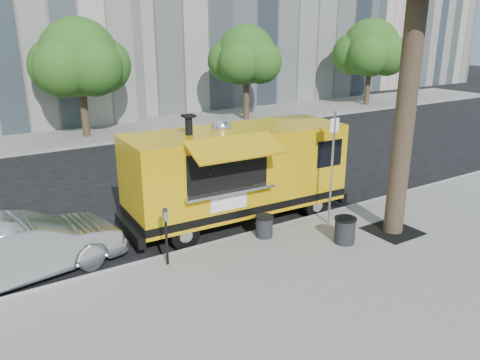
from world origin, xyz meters
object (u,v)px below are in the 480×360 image
Objects in this scene: sedan at (23,248)px; trash_bin_left at (345,229)px; parking_meter at (166,229)px; food_truck at (237,172)px; far_tree_c at (246,55)px; sign_post at (332,162)px; trash_bin_right at (264,225)px; far_tree_d at (371,48)px; far_tree_b at (79,58)px.

sedan is 6.43× the size of trash_bin_left.
food_truck is (2.74, 1.52, 0.46)m from parking_meter.
far_tree_c is 15.48m from sign_post.
trash_bin_left is at bearing -42.60° from trash_bin_right.
sedan is at bearing 166.25° from trash_bin_right.
far_tree_c is at bearing 58.21° from food_truck.
food_truck is 1.53× the size of sedan.
trash_bin_right is at bearing -112.45° from sedan.
food_truck is at bearing -96.88° from sedan.
far_tree_d is at bearing 40.70° from sign_post.
far_tree_d is 27.02m from sedan.
trash_bin_right is (-8.37, -13.70, -3.27)m from far_tree_c.
far_tree_d reaches higher than far_tree_c.
trash_bin_left is (2.07, -15.32, -3.34)m from far_tree_b.
far_tree_c is 1.26× the size of sedan.
food_truck is 3.24m from trash_bin_left.
far_tree_d is 23.29m from trash_bin_right.
far_tree_c is 16.86m from trash_bin_left.
far_tree_c is 9.50× the size of trash_bin_right.
food_truck is (-1.81, 1.72, -0.40)m from sign_post.
far_tree_d reaches higher than trash_bin_right.
far_tree_c is 1.74× the size of sign_post.
far_tree_b is at bearing 100.15° from sign_post.
food_truck is (-8.26, -12.23, -2.27)m from far_tree_c.
trash_bin_right is (-1.92, 0.25, -1.40)m from sign_post.
far_tree_b reaches higher than trash_bin_right.
sign_post is 2.25× the size of parking_meter.
far_tree_c is at bearing -56.51° from sedan.
parking_meter is at bearing 162.62° from trash_bin_left.
far_tree_c is (9.00, -0.30, -0.12)m from far_tree_b.
far_tree_b is 19.00m from far_tree_d.
far_tree_d is at bearing -0.30° from far_tree_b.
far_tree_b is at bearing 179.70° from far_tree_d.
far_tree_d is (19.00, -0.10, 0.06)m from far_tree_b.
parking_meter reaches higher than trash_bin_right.
far_tree_c is 14.93m from food_truck.
parking_meter is 0.32× the size of sedan.
far_tree_d is 23.02m from trash_bin_left.
sign_post is at bearing -2.52° from parking_meter.
far_tree_d is 22.22m from food_truck.
sedan is 5.47m from trash_bin_right.
far_tree_b is at bearing 81.90° from parking_meter.
far_tree_b reaches higher than sign_post.
parking_meter is (-11.00, -13.75, -2.74)m from far_tree_c.
trash_bin_right is at bearing -87.42° from far_tree_b.
trash_bin_left reaches higher than trash_bin_right.
far_tree_d is 1.88× the size of sign_post.
sign_post is 7.49m from sedan.
sign_post is (2.55, -14.25, -1.98)m from far_tree_b.
far_tree_d reaches higher than food_truck.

